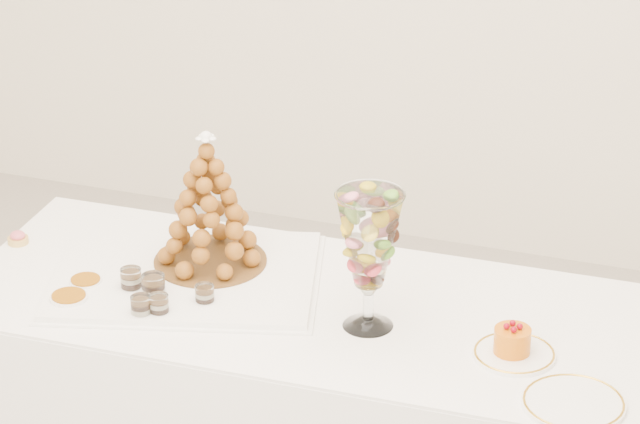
% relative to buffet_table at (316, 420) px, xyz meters
% --- Properties ---
extents(buffet_table, '(1.82, 0.75, 0.69)m').
position_rel_buffet_table_xyz_m(buffet_table, '(0.00, 0.00, 0.00)').
color(buffet_table, white).
rests_on(buffet_table, ground).
extents(lace_tray, '(0.77, 0.65, 0.02)m').
position_rel_buffet_table_xyz_m(lace_tray, '(-0.36, 0.01, 0.35)').
color(lace_tray, white).
rests_on(lace_tray, buffet_table).
extents(macaron_vase, '(0.16, 0.16, 0.35)m').
position_rel_buffet_table_xyz_m(macaron_vase, '(0.15, -0.06, 0.57)').
color(macaron_vase, white).
rests_on(macaron_vase, buffet_table).
extents(cake_plate, '(0.20, 0.20, 0.01)m').
position_rel_buffet_table_xyz_m(cake_plate, '(0.52, -0.08, 0.35)').
color(cake_plate, white).
rests_on(cake_plate, buffet_table).
extents(spare_plate, '(0.23, 0.23, 0.01)m').
position_rel_buffet_table_xyz_m(spare_plate, '(0.69, -0.24, 0.35)').
color(spare_plate, white).
rests_on(spare_plate, buffet_table).
extents(pink_tart, '(0.06, 0.06, 0.04)m').
position_rel_buffet_table_xyz_m(pink_tart, '(-0.86, 0.06, 0.36)').
color(pink_tart, tan).
rests_on(pink_tart, buffet_table).
extents(verrine_a, '(0.06, 0.06, 0.07)m').
position_rel_buffet_table_xyz_m(verrine_a, '(-0.45, -0.10, 0.38)').
color(verrine_a, white).
rests_on(verrine_a, buffet_table).
extents(verrine_b, '(0.07, 0.07, 0.08)m').
position_rel_buffet_table_xyz_m(verrine_b, '(-0.38, -0.12, 0.38)').
color(verrine_b, white).
rests_on(verrine_b, buffet_table).
extents(verrine_c, '(0.06, 0.06, 0.06)m').
position_rel_buffet_table_xyz_m(verrine_c, '(-0.25, -0.11, 0.38)').
color(verrine_c, white).
rests_on(verrine_c, buffet_table).
extents(verrine_d, '(0.06, 0.06, 0.07)m').
position_rel_buffet_table_xyz_m(verrine_d, '(-0.38, -0.21, 0.38)').
color(verrine_d, white).
rests_on(verrine_d, buffet_table).
extents(verrine_e, '(0.06, 0.06, 0.07)m').
position_rel_buffet_table_xyz_m(verrine_e, '(-0.34, -0.19, 0.38)').
color(verrine_e, white).
rests_on(verrine_e, buffet_table).
extents(ramekin_back, '(0.08, 0.08, 0.03)m').
position_rel_buffet_table_xyz_m(ramekin_back, '(-0.58, -0.11, 0.36)').
color(ramekin_back, white).
rests_on(ramekin_back, buffet_table).
extents(ramekin_front, '(0.10, 0.10, 0.03)m').
position_rel_buffet_table_xyz_m(ramekin_front, '(-0.57, -0.21, 0.36)').
color(ramekin_front, white).
rests_on(ramekin_front, buffet_table).
extents(croquembouche, '(0.31, 0.31, 0.37)m').
position_rel_buffet_table_xyz_m(croquembouche, '(-0.32, 0.08, 0.54)').
color(croquembouche, brown).
rests_on(croquembouche, lace_tray).
extents(mousse_cake, '(0.09, 0.09, 0.08)m').
position_rel_buffet_table_xyz_m(mousse_cake, '(0.51, -0.08, 0.38)').
color(mousse_cake, '#D16409').
rests_on(mousse_cake, cake_plate).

